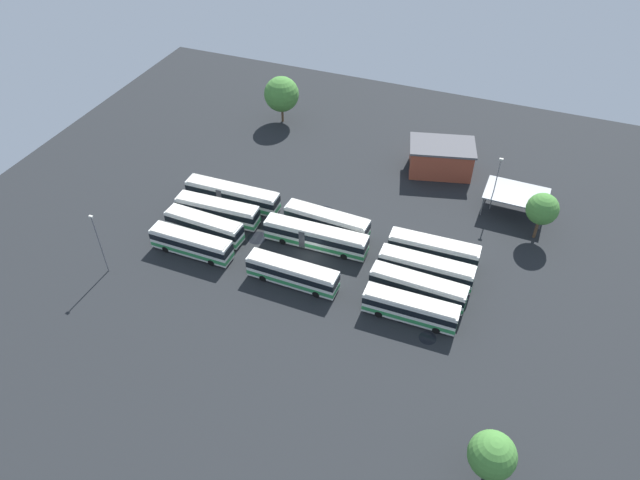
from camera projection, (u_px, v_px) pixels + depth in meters
name	position (u px, v px, depth m)	size (l,w,h in m)	color
ground_plane	(312.00, 255.00, 83.93)	(112.90, 112.90, 0.00)	black
bus_row0_slot0	(191.00, 244.00, 83.10)	(12.19, 2.77, 3.42)	silver
bus_row0_slot1	(204.00, 226.00, 86.07)	(12.12, 3.22, 3.42)	silver
bus_row0_slot2	(218.00, 210.00, 88.82)	(13.04, 3.17, 3.42)	silver
bus_row0_slot3	(232.00, 195.00, 91.77)	(15.27, 2.88, 3.42)	silver
bus_row1_slot0	(293.00, 273.00, 78.57)	(12.72, 2.88, 3.42)	silver
bus_row1_slot2	(315.00, 237.00, 84.25)	(15.28, 2.96, 3.42)	silver
bus_row1_slot3	(327.00, 222.00, 86.83)	(13.02, 3.32, 3.42)	silver
bus_row2_slot0	(410.00, 308.00, 73.81)	(12.06, 2.76, 3.42)	silver
bus_row2_slot1	(418.00, 287.00, 76.61)	(12.76, 3.03, 3.42)	silver
bus_row2_slot2	(426.00, 268.00, 79.29)	(12.86, 2.69, 3.42)	silver
bus_row2_slot3	(434.00, 250.00, 82.14)	(12.66, 2.97, 3.42)	silver
depot_building	(441.00, 158.00, 98.34)	(12.12, 9.45, 5.15)	#99422D
maintenance_shelter	(517.00, 194.00, 89.55)	(9.58, 6.69, 3.45)	slate
lamp_post_far_corner	(496.00, 182.00, 88.78)	(0.56, 0.28, 9.30)	slate
lamp_post_mid_lot	(99.00, 242.00, 78.04)	(0.56, 0.28, 9.77)	slate
tree_south_edge	(542.00, 209.00, 83.52)	(4.61, 4.61, 7.58)	brown
tree_west_edge	(492.00, 455.00, 56.18)	(4.74, 4.74, 6.70)	brown
tree_north_edge	(282.00, 94.00, 108.94)	(6.49, 6.49, 8.93)	brown
puddle_near_shelter	(358.00, 222.00, 89.65)	(2.38, 2.38, 0.01)	black
puddle_back_corner	(257.00, 238.00, 86.80)	(2.95, 2.95, 0.01)	black
puddle_between_rows	(323.00, 214.00, 91.09)	(4.20, 4.20, 0.01)	black
puddle_centre_drain	(428.00, 338.00, 72.51)	(2.18, 2.18, 0.01)	black
puddle_front_lane	(274.00, 202.00, 93.38)	(1.77, 1.77, 0.01)	black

